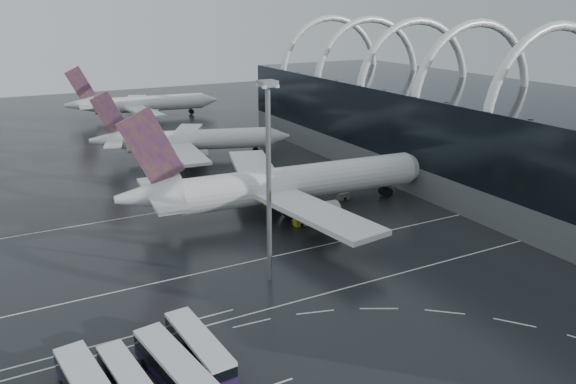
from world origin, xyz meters
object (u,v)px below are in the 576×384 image
bus_row_near_b (129,383)px  gse_cart_belly_e (270,202)px  bus_row_near_d (199,347)px  gse_cart_belly_b (343,196)px  airliner_main (287,185)px  bus_row_near_c (175,368)px  gse_cart_belly_c (300,222)px  floodlight_mast (268,160)px  airliner_gate_b (189,141)px  gse_cart_belly_a (350,223)px  airliner_gate_c (141,104)px

bus_row_near_b → gse_cart_belly_e: (37.83, 44.67, -1.01)m
bus_row_near_d → gse_cart_belly_b: bus_row_near_d is taller
airliner_main → gse_cart_belly_b: airliner_main is taller
bus_row_near_b → gse_cart_belly_e: bus_row_near_b is taller
gse_cart_belly_b → gse_cart_belly_e: gse_cart_belly_b is taller
bus_row_near_c → gse_cart_belly_c: 46.50m
airliner_main → gse_cart_belly_b: size_ratio=27.63×
gse_cart_belly_c → floodlight_mast: bearing=-131.0°
airliner_gate_b → gse_cart_belly_b: (16.71, -46.21, -3.78)m
floodlight_mast → gse_cart_belly_a: floodlight_mast is taller
gse_cart_belly_c → gse_cart_belly_e: bearing=89.7°
airliner_main → bus_row_near_c: (-34.16, -39.59, -3.61)m
gse_cart_belly_b → gse_cart_belly_a: bearing=-118.9°
bus_row_near_b → bus_row_near_d: (8.16, 2.29, 0.14)m
airliner_main → gse_cart_belly_c: size_ratio=28.97×
bus_row_near_c → gse_cart_belly_a: bus_row_near_c is taller
floodlight_mast → airliner_main: bearing=57.0°
airliner_gate_b → airliner_gate_c: bearing=104.3°
bus_row_near_d → bus_row_near_b: bearing=101.8°
airliner_main → gse_cart_belly_a: bearing=-57.1°
gse_cart_belly_a → airliner_gate_c: bearing=93.1°
airliner_gate_c → floodlight_mast: (-15.21, -131.17, 13.13)m
airliner_main → airliner_gate_c: airliner_main is taller
airliner_gate_b → gse_cart_belly_a: (9.41, -59.42, -3.76)m
airliner_gate_c → bus_row_near_c: size_ratio=3.69×
airliner_gate_c → gse_cart_belly_c: (-1.07, -114.90, -4.03)m
bus_row_near_c → bus_row_near_b: bearing=78.3°
bus_row_near_b → bus_row_near_c: (4.61, -0.26, 0.25)m
gse_cart_belly_b → gse_cart_belly_c: (-14.76, -8.35, -0.03)m
bus_row_near_c → floodlight_mast: floodlight_mast is taller
gse_cart_belly_a → gse_cart_belly_c: gse_cart_belly_a is taller
bus_row_near_b → bus_row_near_c: bus_row_near_c is taller
airliner_gate_c → floodlight_mast: bearing=-90.0°
airliner_gate_b → gse_cart_belly_c: bearing=-70.8°
airliner_gate_b → bus_row_near_b: (-35.82, -86.88, -2.79)m
airliner_gate_c → bus_row_near_d: size_ratio=3.95×
bus_row_near_c → bus_row_near_d: bus_row_near_c is taller
airliner_gate_b → airliner_gate_c: airliner_gate_c is taller
airliner_main → gse_cart_belly_a: 14.35m
bus_row_near_d → gse_cart_belly_a: bus_row_near_d is taller
gse_cart_belly_a → gse_cart_belly_b: size_ratio=1.04×
airliner_gate_b → gse_cart_belly_c: 54.73m
airliner_main → gse_cart_belly_a: airliner_main is taller
bus_row_near_b → floodlight_mast: (23.63, 16.05, 16.15)m
bus_row_near_d → gse_cart_belly_a: (37.07, 25.18, -1.10)m
bus_row_near_c → airliner_main: bearing=-49.3°
airliner_gate_c → gse_cart_belly_c: airliner_gate_c is taller
bus_row_near_b → gse_cart_belly_b: 66.44m
bus_row_near_b → bus_row_near_d: bearing=-81.1°
bus_row_near_d → gse_cart_belly_e: bearing=-38.9°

